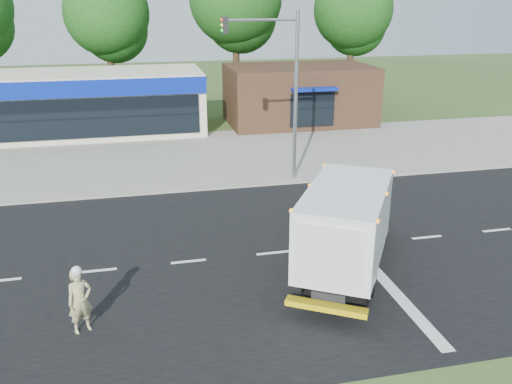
{
  "coord_description": "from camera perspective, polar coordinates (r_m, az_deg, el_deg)",
  "views": [
    {
      "loc": [
        -4.39,
        -16.76,
        8.63
      ],
      "look_at": [
        -0.22,
        1.79,
        1.7
      ],
      "focal_mm": 38.0,
      "sensor_mm": 36.0,
      "label": 1
    }
  ],
  "objects": [
    {
      "name": "road_asphalt",
      "position": [
        19.35,
        1.81,
        -6.45
      ],
      "size": [
        60.0,
        14.0,
        0.02
      ],
      "primitive_type": "cube",
      "color": "black",
      "rests_on": "ground"
    },
    {
      "name": "traffic_signal_pole",
      "position": [
        25.55,
        2.83,
        11.66
      ],
      "size": [
        3.51,
        0.25,
        8.0
      ],
      "color": "gray",
      "rests_on": "ground"
    },
    {
      "name": "brown_storefront",
      "position": [
        39.03,
        4.56,
        10.19
      ],
      "size": [
        10.0,
        6.7,
        4.0
      ],
      "color": "#382316",
      "rests_on": "ground"
    },
    {
      "name": "background_trees",
      "position": [
        45.08,
        -8.59,
        18.24
      ],
      "size": [
        36.77,
        7.39,
        12.1
      ],
      "color": "#332114",
      "rests_on": "ground"
    },
    {
      "name": "ground",
      "position": [
        19.36,
        1.81,
        -6.46
      ],
      "size": [
        120.0,
        120.0,
        0.0
      ],
      "primitive_type": "plane",
      "color": "#385123",
      "rests_on": "ground"
    },
    {
      "name": "sidewalk",
      "position": [
        26.75,
        -2.55,
        1.33
      ],
      "size": [
        60.0,
        2.4,
        0.12
      ],
      "primitive_type": "cube",
      "color": "gray",
      "rests_on": "ground"
    },
    {
      "name": "lane_markings",
      "position": [
        18.56,
        6.93,
        -7.78
      ],
      "size": [
        55.2,
        7.0,
        0.01
      ],
      "color": "silver",
      "rests_on": "road_asphalt"
    },
    {
      "name": "parking_apron",
      "position": [
        32.25,
        -4.39,
        4.47
      ],
      "size": [
        60.0,
        9.0,
        0.02
      ],
      "primitive_type": "cube",
      "color": "gray",
      "rests_on": "ground"
    },
    {
      "name": "ems_box_truck",
      "position": [
        17.77,
        9.78,
        -2.84
      ],
      "size": [
        5.54,
        7.19,
        3.14
      ],
      "rotation": [
        0.0,
        0.0,
        1.02
      ],
      "color": "black",
      "rests_on": "ground"
    },
    {
      "name": "emergency_worker",
      "position": [
        15.49,
        -18.04,
        -10.74
      ],
      "size": [
        0.8,
        0.68,
        1.96
      ],
      "rotation": [
        0.0,
        0.0,
        0.43
      ],
      "color": "tan",
      "rests_on": "ground"
    },
    {
      "name": "retail_strip_mall",
      "position": [
        37.57,
        -19.74,
        8.73
      ],
      "size": [
        18.0,
        6.2,
        4.0
      ],
      "color": "beige",
      "rests_on": "ground"
    }
  ]
}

